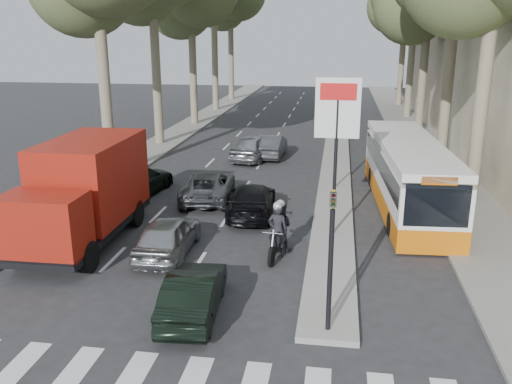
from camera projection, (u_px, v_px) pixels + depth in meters
ground at (211, 296)px, 15.00m from camera, size 120.00×120.00×0.00m
sidewalk_right at (415, 137)px, 37.43m from camera, size 3.20×70.00×0.12m
median_left at (194, 124)px, 42.67m from camera, size 2.40×64.00×0.12m
traffic_island at (334, 189)px, 24.93m from camera, size 1.50×26.00×0.16m
building_far at (499, 19)px, 42.69m from camera, size 11.00×20.00×16.00m
billboard at (337, 135)px, 18.21m from camera, size 1.50×12.10×5.60m
traffic_light_island at (331, 239)px, 12.40m from camera, size 0.16×0.41×3.60m
silver_hatchback at (168, 235)px, 17.68m from camera, size 1.57×3.81×1.29m
dark_hatchback at (194, 293)px, 13.92m from camera, size 1.54×3.72×1.20m
queue_car_a at (208, 186)px, 23.46m from camera, size 2.55×4.68×1.25m
queue_car_b at (252, 200)px, 21.45m from camera, size 2.10×4.49×1.27m
queue_car_c at (251, 147)px, 30.76m from camera, size 2.19×4.45×1.46m
queue_car_d at (271, 146)px, 31.45m from camera, size 1.50×4.00×1.31m
queue_car_e at (138, 181)px, 24.13m from camera, size 2.34×4.69×1.31m
red_truck at (84, 190)px, 18.42m from camera, size 2.59×6.59×3.50m
city_bus at (408, 173)px, 22.19m from camera, size 2.89×10.76×2.81m
motorcycle at (279, 230)px, 17.60m from camera, size 0.86×2.21×1.88m
pedestrian_near at (443, 176)px, 23.78m from camera, size 0.68×1.05×1.65m
pedestrian_far at (417, 159)px, 26.77m from camera, size 1.23×0.91×1.73m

